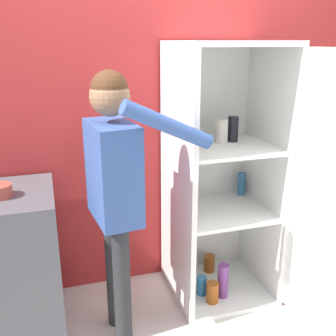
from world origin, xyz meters
TOP-DOWN VIEW (x-y plane):
  - wall_back at (0.00, 0.98)m, footprint 7.00×0.06m
  - refrigerator at (0.36, 0.51)m, footprint 0.87×1.33m
  - person at (-0.52, 0.38)m, footprint 0.66×0.54m
  - counter at (-1.19, 0.61)m, footprint 0.67×0.64m

SIDE VIEW (x-z plane):
  - counter at x=-1.19m, z-range 0.00..0.93m
  - refrigerator at x=0.36m, z-range -0.01..1.77m
  - person at x=-0.52m, z-range 0.23..1.87m
  - wall_back at x=0.00m, z-range 0.00..2.55m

